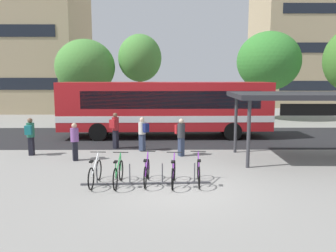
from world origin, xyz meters
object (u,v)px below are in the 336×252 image
(street_tree_2, at_px, (85,67))
(parked_bicycle_purple_3, at_px, (173,173))
(transit_shelter, at_px, (318,97))
(commuter_navy_pack_0, at_px, (143,132))
(parked_bicycle_purple_4, at_px, (199,172))
(city_bus, at_px, (164,107))
(commuter_teal_pack_2, at_px, (30,134))
(street_tree_1, at_px, (140,58))
(parked_bicycle_white_0, at_px, (95,173))
(street_tree_0, at_px, (269,61))
(commuter_red_pack_1, at_px, (115,128))
(parked_bicycle_purple_2, at_px, (147,172))
(commuter_red_pack_4, at_px, (181,135))
(parked_bicycle_green_1, at_px, (118,174))
(commuter_black_pack_3, at_px, (75,139))

(street_tree_2, bearing_deg, parked_bicycle_purple_3, -67.74)
(transit_shelter, bearing_deg, street_tree_2, 136.97)
(commuter_navy_pack_0, bearing_deg, parked_bicycle_purple_4, 153.15)
(transit_shelter, bearing_deg, city_bus, 139.95)
(city_bus, bearing_deg, commuter_teal_pack_2, 37.41)
(transit_shelter, relative_size, street_tree_1, 1.05)
(parked_bicycle_white_0, xyz_separation_m, street_tree_0, (10.67, 17.21, 4.37))
(city_bus, bearing_deg, commuter_red_pack_1, 52.88)
(parked_bicycle_purple_2, height_order, street_tree_0, street_tree_0)
(commuter_red_pack_4, distance_m, street_tree_2, 13.61)
(parked_bicycle_purple_2, distance_m, parked_bicycle_purple_3, 0.90)
(parked_bicycle_purple_2, xyz_separation_m, street_tree_1, (-1.35, 15.86, 4.53))
(parked_bicycle_purple_3, distance_m, commuter_teal_pack_2, 7.64)
(parked_bicycle_purple_3, height_order, commuter_red_pack_1, commuter_red_pack_1)
(commuter_red_pack_1, bearing_deg, parked_bicycle_purple_3, -132.73)
(parked_bicycle_purple_3, bearing_deg, transit_shelter, -56.35)
(parked_bicycle_purple_4, height_order, commuter_teal_pack_2, commuter_teal_pack_2)
(parked_bicycle_green_1, relative_size, commuter_black_pack_3, 1.08)
(commuter_black_pack_3, bearing_deg, commuter_teal_pack_2, -136.09)
(parked_bicycle_purple_2, relative_size, street_tree_2, 0.27)
(street_tree_0, bearing_deg, commuter_teal_pack_2, -138.00)
(street_tree_1, bearing_deg, city_bus, -74.85)
(commuter_red_pack_4, bearing_deg, street_tree_1, 164.23)
(transit_shelter, xyz_separation_m, street_tree_2, (-12.42, 12.12, 1.57))
(city_bus, xyz_separation_m, commuter_teal_pack_2, (-5.96, -4.72, -0.81))
(commuter_navy_pack_0, relative_size, street_tree_0, 0.23)
(city_bus, distance_m, commuter_red_pack_4, 4.99)
(commuter_teal_pack_2, distance_m, street_tree_2, 11.67)
(commuter_navy_pack_0, bearing_deg, commuter_black_pack_3, 73.86)
(parked_bicycle_white_0, height_order, street_tree_2, street_tree_2)
(commuter_teal_pack_2, bearing_deg, parked_bicycle_white_0, -140.16)
(commuter_red_pack_1, distance_m, street_tree_0, 16.25)
(parked_bicycle_white_0, bearing_deg, parked_bicycle_purple_3, -88.71)
(street_tree_1, bearing_deg, street_tree_2, -172.88)
(parked_bicycle_purple_4, bearing_deg, commuter_black_pack_3, 60.11)
(parked_bicycle_green_1, xyz_separation_m, commuter_navy_pack_0, (0.45, 5.21, 0.54))
(parked_bicycle_green_1, xyz_separation_m, parked_bicycle_purple_2, (0.92, 0.15, 0.00))
(commuter_navy_pack_0, height_order, commuter_teal_pack_2, commuter_teal_pack_2)
(commuter_teal_pack_2, bearing_deg, commuter_navy_pack_0, -80.99)
(commuter_navy_pack_0, distance_m, commuter_red_pack_1, 1.48)
(city_bus, height_order, commuter_red_pack_4, city_bus)
(commuter_red_pack_1, height_order, street_tree_1, street_tree_1)
(commuter_red_pack_4, bearing_deg, commuter_black_pack_3, -108.51)
(commuter_red_pack_4, bearing_deg, commuter_teal_pack_2, -119.57)
(parked_bicycle_purple_4, xyz_separation_m, street_tree_0, (7.28, 17.13, 4.37))
(commuter_red_pack_1, bearing_deg, commuter_red_pack_4, -94.92)
(parked_bicycle_purple_2, bearing_deg, transit_shelter, -62.80)
(transit_shelter, bearing_deg, commuter_black_pack_3, -178.69)
(commuter_navy_pack_0, height_order, commuter_red_pack_1, commuter_red_pack_1)
(parked_bicycle_purple_3, height_order, commuter_black_pack_3, commuter_black_pack_3)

